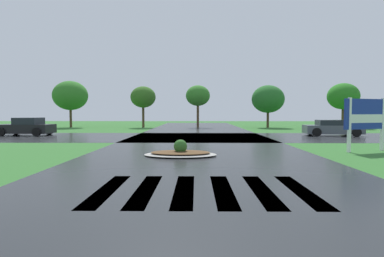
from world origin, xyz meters
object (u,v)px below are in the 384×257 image
object	(u,v)px
car_white_sedan	(26,127)
car_silver_hatch	(332,128)
median_island	(180,153)
estate_billboard	(366,117)

from	to	relation	value
car_white_sedan	car_silver_hatch	world-z (taller)	car_white_sedan
median_island	car_silver_hatch	bearing A→B (deg)	45.78
estate_billboard	car_white_sedan	world-z (taller)	estate_billboard
estate_billboard	car_silver_hatch	distance (m)	10.12
car_white_sedan	car_silver_hatch	bearing A→B (deg)	-178.19
median_island	car_white_sedan	xyz separation A→B (m)	(-12.61, 11.55, 0.50)
estate_billboard	car_white_sedan	distance (m)	23.33
median_island	car_white_sedan	bearing A→B (deg)	137.51
car_silver_hatch	median_island	bearing A→B (deg)	-129.23
car_silver_hatch	car_white_sedan	bearing A→B (deg)	-175.41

